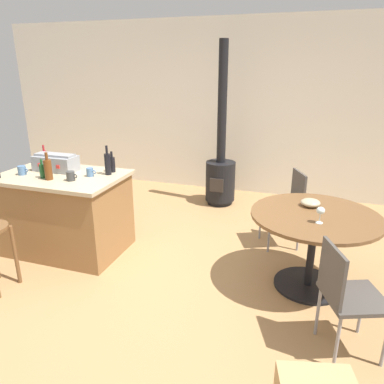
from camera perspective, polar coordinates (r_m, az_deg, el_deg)
The scene contains 18 objects.
ground_plane at distance 3.71m, azimuth -5.68°, elevation -13.39°, with size 8.80×8.80×0.00m, color #A37A4C.
back_wall at distance 6.00m, azimuth 5.67°, elevation 12.96°, with size 8.00×0.10×2.70m, color silver.
kitchen_island at distance 4.29m, azimuth -19.26°, elevation -3.07°, with size 1.34×0.87×0.88m.
dining_table at distance 3.48m, azimuth 18.54°, elevation -5.90°, with size 1.14×1.14×0.74m.
folding_chair_near at distance 2.84m, azimuth 22.96°, elevation -14.25°, with size 0.52×0.52×0.85m.
folding_chair_far at distance 4.26m, azimuth 14.65°, elevation -1.57°, with size 0.53×0.53×0.88m.
wood_stove at distance 5.42m, azimuth 4.50°, elevation 3.72°, with size 0.44×0.45×2.34m.
toolbox at distance 4.31m, azimuth -20.58°, elevation 4.34°, with size 0.47×0.24×0.19m.
bottle_1 at distance 3.98m, azimuth -13.08°, elevation 4.37°, with size 0.07×0.07×0.32m.
bottle_2 at distance 4.57m, azimuth -22.09°, elevation 4.98°, with size 0.06×0.06×0.25m.
bottle_3 at distance 4.08m, azimuth -22.39°, elevation 3.11°, with size 0.06×0.06×0.20m.
bottle_4 at distance 4.08m, azimuth -12.41°, elevation 4.30°, with size 0.07×0.07×0.23m.
bottle_5 at distance 3.98m, azimuth -21.63°, elevation 3.34°, with size 0.08×0.08×0.28m.
cup_0 at distance 3.98m, azimuth -15.68°, elevation 3.01°, with size 0.11×0.07×0.09m.
cup_1 at distance 3.89m, azimuth -18.47°, elevation 2.39°, with size 0.12×0.08×0.10m.
cup_2 at distance 4.30m, azimuth -25.08°, elevation 3.10°, with size 0.12×0.09×0.10m.
wine_glass at distance 3.20m, azimuth 19.50°, elevation -2.86°, with size 0.07×0.07×0.14m.
serving_bowl at distance 3.58m, azimuth 18.08°, elevation -1.60°, with size 0.18×0.18×0.07m, color tan.
Camera 1 is at (1.31, -2.84, 1.99)m, focal length 34.03 mm.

